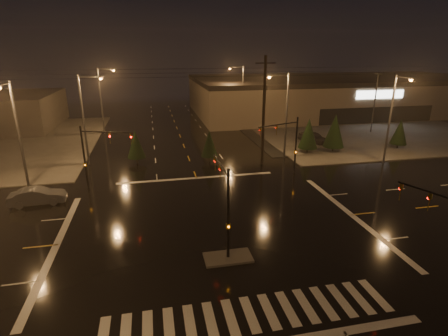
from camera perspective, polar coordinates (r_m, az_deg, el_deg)
The scene contains 24 objects.
ground at distance 26.13m, azimuth -1.27°, elevation -9.86°, with size 140.00×140.00×0.00m, color black.
sidewalk_ne at distance 63.92m, azimuth 20.83°, elevation 6.26°, with size 36.00×36.00×0.12m, color #403E39.
median_island at distance 22.72m, azimuth 0.67°, elevation -14.41°, with size 3.00×1.60×0.15m, color #403E39.
crosswalk at distance 18.90m, azimuth 4.24°, elevation -22.68°, with size 15.00×2.60×0.01m, color beige.
stop_bar_far at distance 36.06m, azimuth -4.52°, elevation -1.62°, with size 16.00×0.50×0.01m, color beige.
parking_lot at distance 65.17m, azimuth 25.49°, elevation 5.86°, with size 50.00×24.00×0.08m, color black.
retail_building at distance 79.43m, azimuth 18.11°, elevation 11.54°, with size 60.20×28.30×7.20m.
signal_mast_median at distance 21.77m, azimuth 0.17°, elevation -4.96°, with size 0.25×4.59×6.00m.
signal_mast_ne at distance 36.50m, azimuth 10.51°, elevation 4.59°, with size 4.84×1.86×6.00m.
signal_mast_nw at distance 34.26m, azimuth -20.45°, elevation 2.79°, with size 4.84×1.86×6.00m.
streetlight_1 at distance 41.71m, azimuth -21.64°, elevation 8.17°, with size 2.77×0.32×10.00m.
streetlight_2 at distance 57.39m, azimuth -19.20°, elevation 10.99°, with size 2.77×0.32×10.00m.
streetlight_3 at distance 42.05m, azimuth 9.81°, elevation 9.27°, with size 2.77×0.32×10.00m.
streetlight_4 at distance 60.92m, azimuth 2.84°, elevation 12.36°, with size 2.77×0.32×10.00m.
streetlight_5 at distance 36.38m, azimuth -30.78°, elevation 5.48°, with size 0.32×2.77×10.00m.
streetlight_6 at distance 43.24m, azimuth 25.82°, elevation 7.95°, with size 0.32×2.77×10.00m.
utility_pole_1 at distance 39.06m, azimuth 6.51°, elevation 9.21°, with size 2.20×0.32×12.00m.
conifer_0 at distance 45.34m, azimuth 13.63°, elevation 5.53°, with size 2.40×2.40×4.45m.
conifer_1 at distance 46.77m, azimuth 17.61°, elevation 5.83°, with size 2.66×2.66×4.85m.
conifer_2 at distance 51.47m, azimuth 26.77°, elevation 5.33°, with size 2.12×2.12×4.01m.
conifer_3 at distance 41.26m, azimuth -14.21°, elevation 3.84°, with size 2.07×2.07×3.94m.
conifer_4 at distance 40.61m, azimuth -2.39°, elevation 4.03°, with size 1.95×1.95×3.75m.
car_parked at distance 51.10m, azimuth 14.44°, elevation 4.85°, with size 1.85×4.60×1.57m, color black.
car_crossing at distance 33.66m, azimuth -28.13°, elevation -4.08°, with size 1.55×4.44×1.46m, color slate.
Camera 1 is at (-4.18, -22.57, 12.48)m, focal length 28.00 mm.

